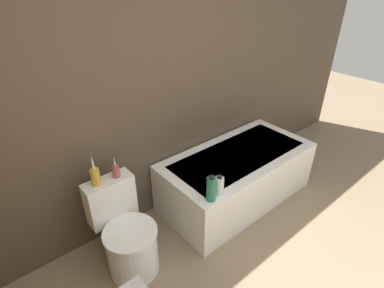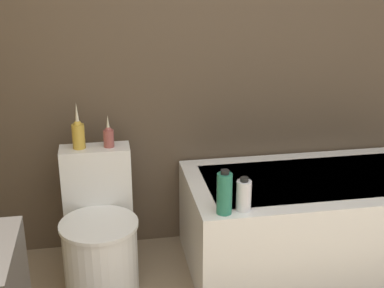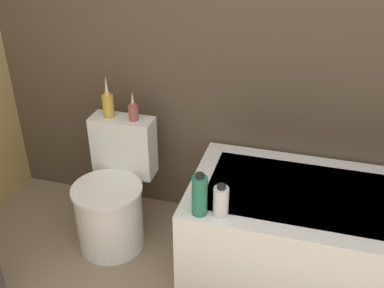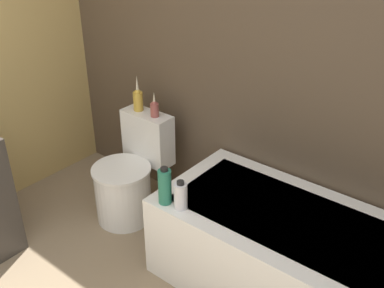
{
  "view_description": "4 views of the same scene",
  "coord_description": "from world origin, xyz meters",
  "px_view_note": "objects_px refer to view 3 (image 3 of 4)",
  "views": [
    {
      "loc": [
        -1.25,
        -0.01,
        2.17
      ],
      "look_at": [
        0.09,
        1.6,
        0.94
      ],
      "focal_mm": 28.0,
      "sensor_mm": 36.0,
      "label": 1
    },
    {
      "loc": [
        -0.52,
        -1.01,
        1.82
      ],
      "look_at": [
        -0.08,
        1.46,
        0.88
      ],
      "focal_mm": 50.0,
      "sensor_mm": 36.0,
      "label": 2
    },
    {
      "loc": [
        0.51,
        -0.41,
        1.96
      ],
      "look_at": [
        -0.05,
        1.55,
        0.81
      ],
      "focal_mm": 42.0,
      "sensor_mm": 36.0,
      "label": 3
    },
    {
      "loc": [
        1.51,
        -0.24,
        2.09
      ],
      "look_at": [
        0.03,
        1.6,
        0.81
      ],
      "focal_mm": 42.0,
      "sensor_mm": 36.0,
      "label": 4
    }
  ],
  "objects_px": {
    "toilet": "(113,198)",
    "shampoo_bottle_tall": "(200,195)",
    "vase_silver": "(133,110)",
    "bathtub": "(333,237)",
    "vase_gold": "(108,103)",
    "shampoo_bottle_short": "(221,201)"
  },
  "relations": [
    {
      "from": "vase_silver",
      "to": "shampoo_bottle_short",
      "type": "distance_m",
      "value": 0.84
    },
    {
      "from": "bathtub",
      "to": "shampoo_bottle_short",
      "type": "relative_size",
      "value": 8.97
    },
    {
      "from": "toilet",
      "to": "vase_gold",
      "type": "xyz_separation_m",
      "value": [
        -0.08,
        0.21,
        0.54
      ]
    },
    {
      "from": "vase_silver",
      "to": "shampoo_bottle_tall",
      "type": "relative_size",
      "value": 0.79
    },
    {
      "from": "shampoo_bottle_tall",
      "to": "toilet",
      "type": "bearing_deg",
      "value": 154.33
    },
    {
      "from": "vase_silver",
      "to": "bathtub",
      "type": "bearing_deg",
      "value": -8.49
    },
    {
      "from": "vase_silver",
      "to": "shampoo_bottle_short",
      "type": "height_order",
      "value": "vase_silver"
    },
    {
      "from": "shampoo_bottle_short",
      "to": "vase_gold",
      "type": "bearing_deg",
      "value": 148.5
    },
    {
      "from": "toilet",
      "to": "shampoo_bottle_tall",
      "type": "bearing_deg",
      "value": -25.67
    },
    {
      "from": "vase_gold",
      "to": "shampoo_bottle_short",
      "type": "xyz_separation_m",
      "value": [
        0.82,
        -0.5,
        -0.21
      ]
    },
    {
      "from": "bathtub",
      "to": "vase_gold",
      "type": "distance_m",
      "value": 1.52
    },
    {
      "from": "bathtub",
      "to": "shampoo_bottle_short",
      "type": "bearing_deg",
      "value": -151.87
    },
    {
      "from": "toilet",
      "to": "vase_gold",
      "type": "relative_size",
      "value": 2.87
    },
    {
      "from": "bathtub",
      "to": "toilet",
      "type": "distance_m",
      "value": 1.32
    },
    {
      "from": "toilet",
      "to": "vase_silver",
      "type": "height_order",
      "value": "vase_silver"
    },
    {
      "from": "vase_gold",
      "to": "shampoo_bottle_tall",
      "type": "xyz_separation_m",
      "value": [
        0.71,
        -0.52,
        -0.18
      ]
    },
    {
      "from": "toilet",
      "to": "vase_gold",
      "type": "bearing_deg",
      "value": 111.11
    },
    {
      "from": "vase_gold",
      "to": "vase_silver",
      "type": "distance_m",
      "value": 0.17
    },
    {
      "from": "shampoo_bottle_tall",
      "to": "bathtub",
      "type": "bearing_deg",
      "value": 25.46
    },
    {
      "from": "vase_gold",
      "to": "toilet",
      "type": "bearing_deg",
      "value": -68.89
    },
    {
      "from": "vase_gold",
      "to": "shampoo_bottle_short",
      "type": "bearing_deg",
      "value": -31.5
    },
    {
      "from": "bathtub",
      "to": "toilet",
      "type": "bearing_deg",
      "value": -178.94
    }
  ]
}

